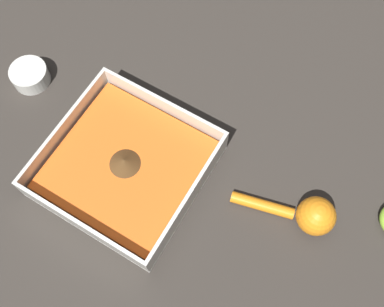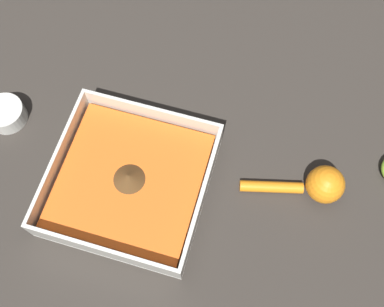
% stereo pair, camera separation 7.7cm
% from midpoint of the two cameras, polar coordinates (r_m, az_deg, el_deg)
% --- Properties ---
extents(ground_plane, '(4.00, 4.00, 0.00)m').
position_cam_midpoint_polar(ground_plane, '(0.81, -11.10, -1.21)').
color(ground_plane, '#332D28').
extents(square_dish, '(0.26, 0.26, 0.06)m').
position_cam_midpoint_polar(square_dish, '(0.77, -10.63, -3.93)').
color(square_dish, silver).
rests_on(square_dish, ground_plane).
extents(spice_bowl, '(0.07, 0.07, 0.03)m').
position_cam_midpoint_polar(spice_bowl, '(0.90, -24.84, 4.30)').
color(spice_bowl, silver).
rests_on(spice_bowl, ground_plane).
extents(lemon_squeezer, '(0.17, 0.08, 0.06)m').
position_cam_midpoint_polar(lemon_squeezer, '(0.77, 13.00, -4.23)').
color(lemon_squeezer, orange).
rests_on(lemon_squeezer, ground_plane).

